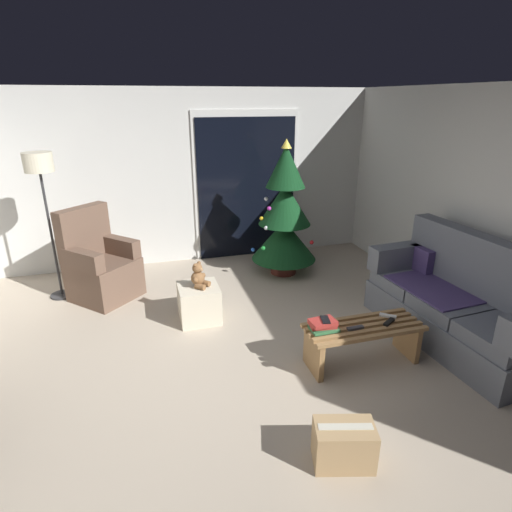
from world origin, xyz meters
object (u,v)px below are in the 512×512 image
at_px(teddy_bear_chestnut, 198,277).
at_px(cell_phone, 325,320).
at_px(book_stack, 323,325).
at_px(floor_lamp, 41,177).
at_px(cardboard_box_taped_mid_floor, 344,445).
at_px(ottoman, 199,303).
at_px(remote_black, 389,322).
at_px(remote_graphite, 355,328).
at_px(armchair, 100,267).
at_px(remote_white, 388,316).
at_px(couch, 459,304).
at_px(christmas_tree, 285,217).
at_px(coffee_table, 363,338).

bearing_deg(teddy_bear_chestnut, cell_phone, -51.71).
distance_m(book_stack, floor_lamp, 3.57).
bearing_deg(cardboard_box_taped_mid_floor, teddy_bear_chestnut, 105.56).
bearing_deg(ottoman, teddy_bear_chestnut, -42.89).
bearing_deg(floor_lamp, teddy_bear_chestnut, -34.34).
bearing_deg(cardboard_box_taped_mid_floor, remote_black, 45.94).
height_order(remote_graphite, teddy_bear_chestnut, teddy_bear_chestnut).
bearing_deg(armchair, book_stack, -46.56).
height_order(remote_white, ottoman, remote_white).
bearing_deg(remote_black, ottoman, 18.82).
height_order(armchair, ottoman, armchair).
relative_size(ottoman, teddy_bear_chestnut, 1.54).
bearing_deg(cardboard_box_taped_mid_floor, couch, 31.10).
xyz_separation_m(couch, book_stack, (-1.53, -0.06, 0.05)).
relative_size(remote_black, remote_graphite, 1.00).
distance_m(remote_black, cardboard_box_taped_mid_floor, 1.38).
bearing_deg(armchair, remote_white, -37.65).
distance_m(christmas_tree, teddy_bear_chestnut, 1.72).
xyz_separation_m(remote_black, floor_lamp, (-3.16, 2.35, 1.10)).
height_order(couch, remote_graphite, couch).
bearing_deg(book_stack, teddy_bear_chestnut, 127.94).
distance_m(remote_black, ottoman, 2.04).
bearing_deg(cell_phone, remote_graphite, -1.52).
xyz_separation_m(armchair, ottoman, (1.07, -0.92, -0.20)).
distance_m(cell_phone, cardboard_box_taped_mid_floor, 1.14).
bearing_deg(remote_black, couch, -113.99).
xyz_separation_m(remote_graphite, floor_lamp, (-2.81, 2.36, 1.10)).
relative_size(coffee_table, teddy_bear_chestnut, 3.86).
relative_size(coffee_table, cardboard_box_taped_mid_floor, 2.41).
height_order(couch, remote_black, couch).
bearing_deg(remote_black, remote_graphite, 59.13).
bearing_deg(armchair, cardboard_box_taped_mid_floor, -61.74).
distance_m(armchair, cardboard_box_taped_mid_floor, 3.61).
distance_m(remote_graphite, remote_white, 0.42).
bearing_deg(coffee_table, book_stack, 174.59).
xyz_separation_m(coffee_table, remote_graphite, (-0.11, -0.04, 0.14)).
relative_size(coffee_table, christmas_tree, 0.59).
distance_m(book_stack, cardboard_box_taped_mid_floor, 1.13).
relative_size(coffee_table, book_stack, 4.29).
relative_size(book_stack, teddy_bear_chestnut, 0.90).
height_order(couch, book_stack, couch).
bearing_deg(remote_graphite, floor_lamp, -131.24).
xyz_separation_m(remote_white, floor_lamp, (-3.22, 2.25, 1.10)).
distance_m(book_stack, christmas_tree, 2.29).
height_order(floor_lamp, cardboard_box_taped_mid_floor, floor_lamp).
distance_m(remote_black, floor_lamp, 4.09).
xyz_separation_m(remote_black, remote_white, (0.06, 0.10, 0.00)).
relative_size(remote_graphite, book_stack, 0.61).
bearing_deg(cardboard_box_taped_mid_floor, cell_phone, 72.59).
relative_size(book_stack, christmas_tree, 0.14).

